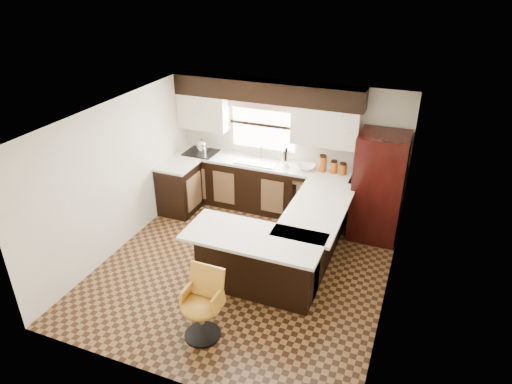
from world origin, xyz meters
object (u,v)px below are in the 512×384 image
at_px(bar_chair, 201,307).
at_px(peninsula_long, 312,235).
at_px(peninsula_return, 257,263).
at_px(refrigerator, 378,187).

bearing_deg(bar_chair, peninsula_long, 69.29).
height_order(peninsula_return, refrigerator, refrigerator).
distance_m(refrigerator, bar_chair, 3.60).
height_order(peninsula_long, peninsula_return, same).
relative_size(peninsula_return, bar_chair, 1.76).
relative_size(peninsula_return, refrigerator, 0.91).
xyz_separation_m(refrigerator, bar_chair, (-1.62, -3.19, -0.44)).
distance_m(peninsula_return, bar_chair, 1.15).
distance_m(peninsula_return, refrigerator, 2.50).
relative_size(peninsula_long, refrigerator, 1.07).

